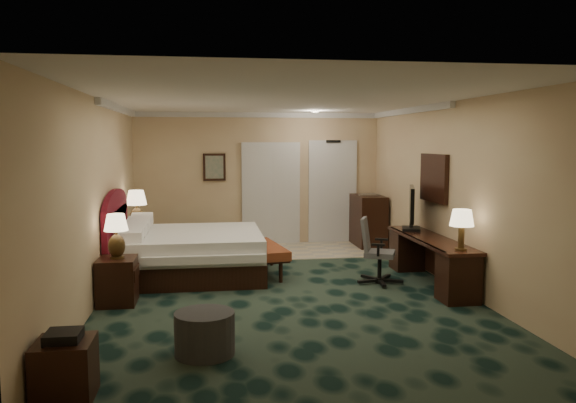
{
  "coord_description": "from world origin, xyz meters",
  "views": [
    {
      "loc": [
        -1.06,
        -7.73,
        2.13
      ],
      "look_at": [
        0.15,
        0.6,
        1.22
      ],
      "focal_mm": 35.0,
      "sensor_mm": 36.0,
      "label": 1
    }
  ],
  "objects": [
    {
      "name": "bed",
      "position": [
        -1.31,
        1.14,
        0.35
      ],
      "size": [
        2.19,
        2.03,
        0.69
      ],
      "primitive_type": "cube",
      "color": "white",
      "rests_on": "ground"
    },
    {
      "name": "desk_lamp",
      "position": [
        2.23,
        -0.89,
        0.97
      ],
      "size": [
        0.36,
        0.36,
        0.55
      ],
      "primitive_type": null,
      "rotation": [
        0.0,
        0.0,
        -0.16
      ],
      "color": "black",
      "rests_on": "desk"
    },
    {
      "name": "nightstand_near",
      "position": [
        -2.24,
        -0.3,
        0.3
      ],
      "size": [
        0.48,
        0.55,
        0.6
      ],
      "primitive_type": "cube",
      "color": "black",
      "rests_on": "ground"
    },
    {
      "name": "minibar",
      "position": [
        2.18,
        3.2,
        0.51
      ],
      "size": [
        0.54,
        0.97,
        1.03
      ],
      "primitive_type": "cube",
      "color": "black",
      "rests_on": "ground"
    },
    {
      "name": "entry_door",
      "position": [
        1.55,
        3.72,
        1.05
      ],
      "size": [
        1.02,
        0.06,
        2.18
      ],
      "primitive_type": "cube",
      "color": "silver",
      "rests_on": "ground"
    },
    {
      "name": "tile_patch",
      "position": [
        0.9,
        2.9,
        0.01
      ],
      "size": [
        3.2,
        1.7,
        0.01
      ],
      "primitive_type": "cube",
      "color": "#B2AB9B",
      "rests_on": "ground"
    },
    {
      "name": "headboard",
      "position": [
        -2.44,
        1.0,
        0.7
      ],
      "size": [
        0.12,
        2.0,
        1.4
      ],
      "primitive_type": null,
      "color": "#470711",
      "rests_on": "ground"
    },
    {
      "name": "wall_right",
      "position": [
        2.5,
        0.0,
        1.35
      ],
      "size": [
        0.0,
        7.5,
        2.7
      ],
      "primitive_type": "cube",
      "color": "tan",
      "rests_on": "ground"
    },
    {
      "name": "desk",
      "position": [
        2.22,
        0.1,
        0.35
      ],
      "size": [
        0.52,
        2.42,
        0.7
      ],
      "primitive_type": "cube",
      "color": "black",
      "rests_on": "ground"
    },
    {
      "name": "wall_left",
      "position": [
        -2.5,
        0.0,
        1.35
      ],
      "size": [
        0.0,
        7.5,
        2.7
      ],
      "primitive_type": "cube",
      "color": "tan",
      "rests_on": "ground"
    },
    {
      "name": "wall_back",
      "position": [
        0.0,
        3.75,
        1.35
      ],
      "size": [
        5.0,
        0.0,
        2.7
      ],
      "primitive_type": "cube",
      "color": "tan",
      "rests_on": "ground"
    },
    {
      "name": "nightstand_far",
      "position": [
        -2.24,
        2.22,
        0.3
      ],
      "size": [
        0.48,
        0.55,
        0.6
      ],
      "primitive_type": "cube",
      "color": "black",
      "rests_on": "ground"
    },
    {
      "name": "wall_front",
      "position": [
        0.0,
        -3.75,
        1.35
      ],
      "size": [
        5.0,
        0.0,
        2.7
      ],
      "primitive_type": "cube",
      "color": "tan",
      "rests_on": "ground"
    },
    {
      "name": "side_table",
      "position": [
        -2.24,
        -3.08,
        0.25
      ],
      "size": [
        0.46,
        0.46,
        0.5
      ],
      "primitive_type": "cube",
      "color": "black",
      "rests_on": "ground"
    },
    {
      "name": "wall_art",
      "position": [
        -0.9,
        3.71,
        1.6
      ],
      "size": [
        0.45,
        0.06,
        0.55
      ],
      "primitive_type": "cube",
      "color": "#547162",
      "rests_on": "wall_back"
    },
    {
      "name": "crown_molding",
      "position": [
        0.0,
        0.0,
        2.65
      ],
      "size": [
        5.0,
        7.5,
        0.1
      ],
      "primitive_type": null,
      "color": "silver",
      "rests_on": "wall_back"
    },
    {
      "name": "bed_bench",
      "position": [
        -0.16,
        1.09,
        0.23
      ],
      "size": [
        0.7,
        1.45,
        0.47
      ],
      "primitive_type": "cube",
      "rotation": [
        0.0,
        0.0,
        0.17
      ],
      "color": "brown",
      "rests_on": "ground"
    },
    {
      "name": "ceiling",
      "position": [
        0.0,
        0.0,
        2.7
      ],
      "size": [
        5.0,
        7.5,
        0.0
      ],
      "primitive_type": "cube",
      "color": "silver",
      "rests_on": "wall_back"
    },
    {
      "name": "floor",
      "position": [
        0.0,
        0.0,
        0.0
      ],
      "size": [
        5.0,
        7.5,
        0.0
      ],
      "primitive_type": "cube",
      "color": "black",
      "rests_on": "ground"
    },
    {
      "name": "tv",
      "position": [
        2.18,
        0.78,
        1.05
      ],
      "size": [
        0.37,
        0.88,
        0.71
      ],
      "primitive_type": "cube",
      "rotation": [
        0.0,
        0.0,
        -0.34
      ],
      "color": "black",
      "rests_on": "desk"
    },
    {
      "name": "wall_mirror",
      "position": [
        2.46,
        0.6,
        1.55
      ],
      "size": [
        0.05,
        0.95,
        0.75
      ],
      "primitive_type": "cube",
      "color": "white",
      "rests_on": "wall_right"
    },
    {
      "name": "closet_doors",
      "position": [
        0.25,
        3.71,
        1.05
      ],
      "size": [
        1.2,
        0.06,
        2.1
      ],
      "primitive_type": "cube",
      "color": "#B3B3B2",
      "rests_on": "ground"
    },
    {
      "name": "lamp_far",
      "position": [
        -2.28,
        2.24,
        0.94
      ],
      "size": [
        0.41,
        0.41,
        0.67
      ],
      "primitive_type": null,
      "rotation": [
        0.0,
        0.0,
        0.17
      ],
      "color": "black",
      "rests_on": "nightstand_far"
    },
    {
      "name": "lamp_near",
      "position": [
        -2.23,
        -0.29,
        0.9
      ],
      "size": [
        0.39,
        0.39,
        0.58
      ],
      "primitive_type": null,
      "rotation": [
        0.0,
        0.0,
        0.3
      ],
      "color": "black",
      "rests_on": "nightstand_near"
    },
    {
      "name": "ottoman",
      "position": [
        -1.1,
        -2.25,
        0.22
      ],
      "size": [
        0.62,
        0.62,
        0.43
      ],
      "primitive_type": "cylinder",
      "rotation": [
        0.0,
        0.0,
        -0.03
      ],
      "color": "#292A2C",
      "rests_on": "ground"
    },
    {
      "name": "desk_chair",
      "position": [
        1.49,
        0.24,
        0.49
      ],
      "size": [
        0.74,
        0.72,
        0.98
      ],
      "primitive_type": null,
      "rotation": [
        0.0,
        0.0,
        -0.41
      ],
      "color": "#4C4C4C",
      "rests_on": "ground"
    }
  ]
}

